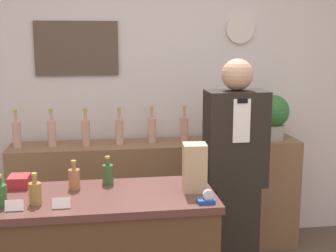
% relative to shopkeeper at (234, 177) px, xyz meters
% --- Properties ---
extents(back_wall, '(5.20, 0.09, 2.70)m').
position_rel_shopkeeper_xyz_m(back_wall, '(-0.52, 0.90, 0.53)').
color(back_wall, silver).
rests_on(back_wall, ground_plane).
extents(back_shelf, '(2.37, 0.38, 0.93)m').
position_rel_shopkeeper_xyz_m(back_shelf, '(-0.46, 0.65, -0.35)').
color(back_shelf, brown).
rests_on(back_shelf, ground_plane).
extents(shopkeeper, '(0.41, 0.26, 1.64)m').
position_rel_shopkeeper_xyz_m(shopkeeper, '(0.00, 0.00, 0.00)').
color(shopkeeper, black).
rests_on(shopkeeper, ground_plane).
extents(potted_plant, '(0.27, 0.27, 0.38)m').
position_rel_shopkeeper_xyz_m(potted_plant, '(0.51, 0.63, 0.32)').
color(potted_plant, '#9E998E').
rests_on(potted_plant, back_shelf).
extents(paper_bag, '(0.14, 0.13, 0.27)m').
position_rel_shopkeeper_xyz_m(paper_bag, '(-0.41, -0.59, 0.26)').
color(paper_bag, tan).
rests_on(paper_bag, display_counter).
extents(tape_dispenser, '(0.09, 0.06, 0.07)m').
position_rel_shopkeeper_xyz_m(tape_dispenser, '(-0.39, -0.79, 0.14)').
color(tape_dispenser, '#1E4799').
rests_on(tape_dispenser, display_counter).
extents(price_card_left, '(0.09, 0.02, 0.06)m').
position_rel_shopkeeper_xyz_m(price_card_left, '(-1.36, -0.76, 0.15)').
color(price_card_left, white).
rests_on(price_card_left, display_counter).
extents(price_card_right, '(0.09, 0.02, 0.06)m').
position_rel_shopkeeper_xyz_m(price_card_right, '(-1.13, -0.76, 0.15)').
color(price_card_right, white).
rests_on(price_card_right, display_counter).
extents(gift_box, '(0.12, 0.14, 0.07)m').
position_rel_shopkeeper_xyz_m(gift_box, '(-1.39, -0.38, 0.15)').
color(gift_box, maroon).
rests_on(gift_box, display_counter).
extents(counter_bottle_0, '(0.07, 0.07, 0.17)m').
position_rel_shopkeeper_xyz_m(counter_bottle_0, '(-1.44, -0.69, 0.18)').
color(counter_bottle_0, '#2B5A27').
rests_on(counter_bottle_0, display_counter).
extents(counter_bottle_1, '(0.07, 0.07, 0.17)m').
position_rel_shopkeeper_xyz_m(counter_bottle_1, '(-1.27, -0.68, 0.18)').
color(counter_bottle_1, olive).
rests_on(counter_bottle_1, display_counter).
extents(counter_bottle_2, '(0.07, 0.07, 0.17)m').
position_rel_shopkeeper_xyz_m(counter_bottle_2, '(-1.08, -0.46, 0.18)').
color(counter_bottle_2, '#A0693D').
rests_on(counter_bottle_2, display_counter).
extents(counter_bottle_3, '(0.07, 0.07, 0.17)m').
position_rel_shopkeeper_xyz_m(counter_bottle_3, '(-0.89, -0.40, 0.18)').
color(counter_bottle_3, '#36562D').
rests_on(counter_bottle_3, display_counter).
extents(shelf_bottle_0, '(0.07, 0.07, 0.30)m').
position_rel_shopkeeper_xyz_m(shelf_bottle_0, '(-1.57, 0.64, 0.22)').
color(shelf_bottle_0, tan).
rests_on(shelf_bottle_0, back_shelf).
extents(shelf_bottle_1, '(0.07, 0.07, 0.30)m').
position_rel_shopkeeper_xyz_m(shelf_bottle_1, '(-1.30, 0.65, 0.22)').
color(shelf_bottle_1, tan).
rests_on(shelf_bottle_1, back_shelf).
extents(shelf_bottle_2, '(0.07, 0.07, 0.30)m').
position_rel_shopkeeper_xyz_m(shelf_bottle_2, '(-1.04, 0.63, 0.22)').
color(shelf_bottle_2, tan).
rests_on(shelf_bottle_2, back_shelf).
extents(shelf_bottle_3, '(0.07, 0.07, 0.30)m').
position_rel_shopkeeper_xyz_m(shelf_bottle_3, '(-0.77, 0.64, 0.22)').
color(shelf_bottle_3, tan).
rests_on(shelf_bottle_3, back_shelf).
extents(shelf_bottle_4, '(0.07, 0.07, 0.30)m').
position_rel_shopkeeper_xyz_m(shelf_bottle_4, '(-0.51, 0.66, 0.22)').
color(shelf_bottle_4, tan).
rests_on(shelf_bottle_4, back_shelf).
extents(shelf_bottle_5, '(0.07, 0.07, 0.30)m').
position_rel_shopkeeper_xyz_m(shelf_bottle_5, '(-0.24, 0.65, 0.22)').
color(shelf_bottle_5, tan).
rests_on(shelf_bottle_5, back_shelf).
extents(shelf_bottle_6, '(0.07, 0.07, 0.30)m').
position_rel_shopkeeper_xyz_m(shelf_bottle_6, '(0.02, 0.67, 0.22)').
color(shelf_bottle_6, tan).
rests_on(shelf_bottle_6, back_shelf).
extents(shelf_bottle_7, '(0.07, 0.07, 0.30)m').
position_rel_shopkeeper_xyz_m(shelf_bottle_7, '(0.29, 0.63, 0.22)').
color(shelf_bottle_7, tan).
rests_on(shelf_bottle_7, back_shelf).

